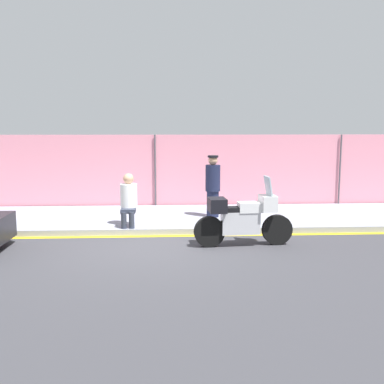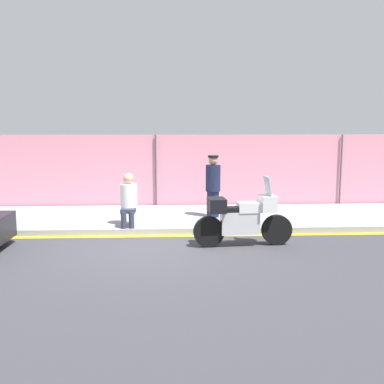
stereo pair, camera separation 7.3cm
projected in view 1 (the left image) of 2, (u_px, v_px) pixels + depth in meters
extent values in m
plane|color=#38383D|center=(150.00, 246.00, 9.77)|extent=(120.00, 120.00, 0.00)
cube|color=#8E93A3|center=(154.00, 218.00, 12.40)|extent=(43.30, 3.34, 0.15)
cube|color=gold|center=(152.00, 236.00, 10.67)|extent=(43.30, 0.18, 0.01)
cube|color=pink|center=(155.00, 172.00, 13.98)|extent=(41.14, 0.08, 2.34)
cylinder|color=#4C4C51|center=(155.00, 173.00, 13.88)|extent=(0.05, 0.05, 2.34)
cylinder|color=#4C4C51|center=(340.00, 172.00, 14.19)|extent=(0.05, 0.05, 2.34)
cylinder|color=black|center=(277.00, 230.00, 9.88)|extent=(0.68, 0.19, 0.67)
cylinder|color=black|center=(209.00, 232.00, 9.68)|extent=(0.68, 0.19, 0.67)
cube|color=silver|center=(240.00, 223.00, 9.74)|extent=(0.85, 0.34, 0.50)
cube|color=white|center=(250.00, 207.00, 9.72)|extent=(0.54, 0.35, 0.22)
cube|color=black|center=(236.00, 209.00, 9.69)|extent=(0.62, 0.32, 0.10)
cube|color=white|center=(268.00, 203.00, 9.76)|extent=(0.35, 0.50, 0.34)
cube|color=silver|center=(268.00, 186.00, 9.70)|extent=(0.14, 0.43, 0.42)
cube|color=black|center=(217.00, 205.00, 9.62)|extent=(0.40, 0.53, 0.30)
cylinder|color=#191E38|center=(213.00, 204.00, 12.19)|extent=(0.33, 0.33, 0.71)
cylinder|color=#191E38|center=(213.00, 178.00, 12.09)|extent=(0.40, 0.40, 0.71)
sphere|color=tan|center=(213.00, 160.00, 12.02)|extent=(0.25, 0.25, 0.25)
cylinder|color=black|center=(213.00, 156.00, 12.00)|extent=(0.29, 0.29, 0.06)
cylinder|color=#2D3342|center=(124.00, 220.00, 10.78)|extent=(0.13, 0.13, 0.41)
cylinder|color=#2D3342|center=(132.00, 220.00, 10.79)|extent=(0.13, 0.13, 0.41)
cube|color=#2D3342|center=(128.00, 210.00, 10.96)|extent=(0.35, 0.41, 0.10)
cylinder|color=white|center=(129.00, 195.00, 11.11)|extent=(0.42, 0.42, 0.58)
sphere|color=tan|center=(128.00, 179.00, 11.05)|extent=(0.26, 0.26, 0.26)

